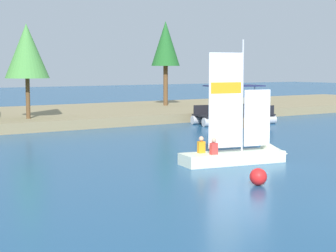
% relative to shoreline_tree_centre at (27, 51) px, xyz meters
% --- Properties ---
extents(shore_bank, '(80.00, 14.19, 0.65)m').
position_rel_shoreline_tree_centre_xyz_m(shore_bank, '(1.50, 4.57, -4.61)').
color(shore_bank, '#897A56').
rests_on(shore_bank, ground).
extents(shoreline_tree_centre, '(2.79, 2.79, 6.02)m').
position_rel_shoreline_tree_centre_xyz_m(shoreline_tree_centre, '(0.00, 0.00, 0.00)').
color(shoreline_tree_centre, brown).
rests_on(shoreline_tree_centre, shore_bank).
extents(shoreline_tree_midright, '(2.43, 2.43, 7.17)m').
position_rel_shoreline_tree_centre_xyz_m(shoreline_tree_midright, '(14.24, 5.51, 0.92)').
color(shoreline_tree_midright, brown).
rests_on(shoreline_tree_midright, shore_bank).
extents(wooden_dock, '(1.55, 5.91, 0.53)m').
position_rel_shoreline_tree_centre_xyz_m(wooden_dock, '(12.43, -4.98, -4.67)').
color(wooden_dock, brown).
rests_on(wooden_dock, ground).
extents(sailboat, '(5.03, 2.10, 5.37)m').
position_rel_shoreline_tree_centre_xyz_m(sailboat, '(2.94, -17.55, -4.53)').
color(sailboat, silver).
rests_on(sailboat, ground).
extents(pontoon_boat, '(5.88, 3.35, 2.69)m').
position_rel_shoreline_tree_centre_xyz_m(pontoon_boat, '(12.81, -5.13, -4.26)').
color(pontoon_boat, '#B2B2B7').
rests_on(pontoon_boat, ground).
extents(channel_buoy, '(0.58, 0.58, 0.58)m').
position_rel_shoreline_tree_centre_xyz_m(channel_buoy, '(0.14, -21.23, -4.64)').
color(channel_buoy, red).
rests_on(channel_buoy, ground).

